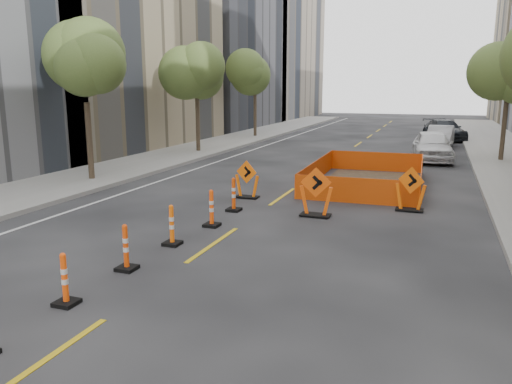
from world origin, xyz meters
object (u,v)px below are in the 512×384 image
at_px(parked_car_near, 432,146).
at_px(parked_car_far, 444,130).
at_px(channelizer_5, 172,225).
at_px(channelizer_7, 234,194).
at_px(chevron_sign_right, 411,189).
at_px(channelizer_3, 65,279).
at_px(channelizer_4, 126,247).
at_px(parked_car_mid, 440,137).
at_px(channelizer_6, 212,208).
at_px(chevron_sign_left, 247,179).
at_px(chevron_sign_center, 316,192).

height_order(parked_car_near, parked_car_far, parked_car_near).
height_order(channelizer_5, channelizer_7, channelizer_7).
bearing_deg(chevron_sign_right, channelizer_3, -97.03).
distance_m(channelizer_4, chevron_sign_right, 9.41).
bearing_deg(channelizer_4, parked_car_far, 78.12).
bearing_deg(channelizer_4, parked_car_mid, 76.34).
relative_size(channelizer_4, channelizer_6, 0.96).
bearing_deg(channelizer_6, channelizer_3, -92.85).
bearing_deg(chevron_sign_left, channelizer_7, -70.91).
bearing_deg(chevron_sign_center, channelizer_5, -136.58).
xyz_separation_m(channelizer_7, parked_car_mid, (6.18, 20.41, 0.17)).
bearing_deg(parked_car_far, parked_car_near, -111.81).
relative_size(channelizer_4, chevron_sign_right, 0.72).
xyz_separation_m(channelizer_7, parked_car_far, (6.45, 25.77, 0.20)).
bearing_deg(chevron_sign_center, channelizer_3, -122.09).
bearing_deg(parked_car_mid, chevron_sign_right, -88.06).
distance_m(chevron_sign_right, parked_car_mid, 18.49).
bearing_deg(chevron_sign_right, parked_car_far, 110.30).
distance_m(channelizer_3, chevron_sign_left, 9.56).
height_order(channelizer_4, parked_car_far, parked_car_far).
distance_m(channelizer_6, chevron_sign_left, 3.88).
relative_size(channelizer_6, chevron_sign_right, 0.75).
height_order(chevron_sign_center, parked_car_far, chevron_sign_center).
xyz_separation_m(channelizer_6, chevron_sign_left, (-0.40, 3.85, 0.14)).
height_order(chevron_sign_center, parked_car_near, parked_car_near).
relative_size(channelizer_3, parked_car_near, 0.21).
xyz_separation_m(channelizer_5, parked_car_far, (6.56, 29.57, 0.23)).
bearing_deg(channelizer_7, channelizer_5, -91.68).
relative_size(channelizer_7, chevron_sign_left, 0.80).
height_order(channelizer_6, chevron_sign_left, chevron_sign_left).
bearing_deg(channelizer_6, parked_car_far, 77.08).
height_order(channelizer_7, parked_car_mid, parked_car_mid).
relative_size(chevron_sign_left, chevron_sign_center, 0.89).
bearing_deg(parked_car_near, channelizer_5, -114.29).
xyz_separation_m(channelizer_6, parked_car_far, (6.35, 27.67, 0.21)).
bearing_deg(parked_car_mid, chevron_sign_left, -104.77).
bearing_deg(chevron_sign_right, parked_car_mid, 110.37).
height_order(channelizer_4, chevron_sign_left, chevron_sign_left).
xyz_separation_m(chevron_sign_right, parked_car_far, (1.12, 23.83, 0.03)).
xyz_separation_m(chevron_sign_left, parked_car_near, (6.09, 12.05, 0.14)).
xyz_separation_m(channelizer_6, parked_car_near, (5.69, 15.90, 0.28)).
relative_size(chevron_sign_right, parked_car_near, 0.30).
bearing_deg(chevron_sign_center, channelizer_6, -152.19).
height_order(channelizer_5, chevron_sign_left, chevron_sign_left).
bearing_deg(parked_car_mid, channelizer_7, -102.28).
bearing_deg(parked_car_near, channelizer_7, -118.42).
height_order(channelizer_7, chevron_sign_left, chevron_sign_left).
bearing_deg(chevron_sign_left, channelizer_6, -73.56).
height_order(channelizer_3, parked_car_near, parked_car_near).
xyz_separation_m(channelizer_4, channelizer_7, (0.17, 5.70, 0.03)).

